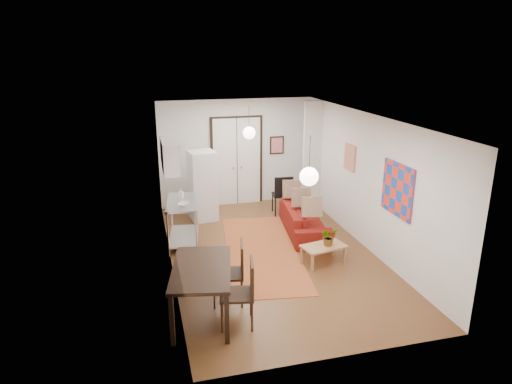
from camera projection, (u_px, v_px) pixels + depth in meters
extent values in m
plane|color=brown|center=(272.00, 254.00, 9.70)|extent=(7.00, 7.00, 0.00)
cube|color=white|center=(273.00, 117.00, 8.83)|extent=(4.20, 7.00, 0.02)
cube|color=white|center=(236.00, 153.00, 12.50)|extent=(4.20, 0.02, 2.90)
cube|color=white|center=(347.00, 264.00, 6.03)|extent=(4.20, 0.02, 2.90)
cube|color=white|center=(168.00, 197.00, 8.76)|extent=(0.02, 7.00, 2.90)
cube|color=white|center=(366.00, 182.00, 9.76)|extent=(0.02, 7.00, 2.90)
cube|color=white|center=(237.00, 162.00, 12.53)|extent=(1.44, 0.06, 2.50)
cube|color=white|center=(312.00, 156.00, 12.06)|extent=(0.50, 0.10, 2.90)
cube|color=white|center=(170.00, 156.00, 10.06)|extent=(0.35, 1.00, 0.70)
cube|color=red|center=(398.00, 190.00, 8.54)|extent=(0.05, 1.00, 1.00)
cube|color=beige|center=(350.00, 158.00, 10.39)|extent=(0.05, 0.50, 0.60)
cube|color=red|center=(277.00, 145.00, 12.70)|extent=(0.40, 0.03, 0.50)
cube|color=#91603C|center=(162.00, 150.00, 10.47)|extent=(0.03, 0.44, 0.54)
sphere|color=white|center=(249.00, 133.00, 10.87)|extent=(0.30, 0.30, 0.30)
cylinder|color=black|center=(249.00, 116.00, 10.75)|extent=(0.01, 0.01, 0.50)
sphere|color=white|center=(309.00, 177.00, 7.18)|extent=(0.30, 0.30, 0.30)
cylinder|color=black|center=(310.00, 152.00, 7.06)|extent=(0.01, 0.01, 0.50)
cube|color=#A65A29|center=(262.00, 251.00, 9.85)|extent=(2.02, 4.17, 0.01)
imported|color=maroon|center=(304.00, 220.00, 10.75)|extent=(2.28, 1.15, 0.64)
cube|color=#AD7F52|center=(324.00, 246.00, 9.18)|extent=(0.96, 0.65, 0.04)
cube|color=#AD7F52|center=(309.00, 261.00, 8.96)|extent=(0.06, 0.06, 0.35)
cube|color=#AD7F52|center=(345.00, 257.00, 9.15)|extent=(0.06, 0.06, 0.35)
cube|color=#AD7F52|center=(302.00, 253.00, 9.32)|extent=(0.06, 0.06, 0.35)
cube|color=#AD7F52|center=(337.00, 249.00, 9.51)|extent=(0.06, 0.06, 0.35)
imported|color=#305F2B|center=(329.00, 236.00, 9.14)|extent=(0.36, 0.39, 0.38)
cube|color=silver|center=(182.00, 202.00, 9.88)|extent=(0.84, 1.40, 0.04)
cube|color=silver|center=(184.00, 236.00, 10.12)|extent=(0.79, 1.35, 0.03)
cylinder|color=silver|center=(172.00, 235.00, 9.39)|extent=(0.04, 0.04, 0.99)
cylinder|color=silver|center=(200.00, 233.00, 9.53)|extent=(0.04, 0.04, 0.99)
cylinder|color=silver|center=(168.00, 215.00, 10.54)|extent=(0.04, 0.04, 0.99)
cylinder|color=silver|center=(193.00, 213.00, 10.67)|extent=(0.04, 0.04, 0.99)
imported|color=beige|center=(184.00, 204.00, 9.59)|extent=(0.31, 0.31, 0.06)
imported|color=teal|center=(181.00, 193.00, 10.08)|extent=(0.12, 0.13, 0.21)
cube|color=white|center=(203.00, 186.00, 11.42)|extent=(0.71, 0.71, 1.77)
cube|color=black|center=(201.00, 269.00, 7.19)|extent=(1.21, 1.74, 0.06)
cube|color=black|center=(182.00, 323.00, 6.55)|extent=(0.08, 0.08, 0.82)
cube|color=black|center=(236.00, 315.00, 6.74)|extent=(0.08, 0.08, 0.82)
cube|color=black|center=(174.00, 276.00, 7.91)|extent=(0.08, 0.08, 0.82)
cube|color=black|center=(219.00, 270.00, 8.10)|extent=(0.08, 0.08, 0.82)
cube|color=#342010|center=(228.00, 274.00, 7.73)|extent=(0.61, 0.59, 0.04)
cube|color=#342010|center=(225.00, 252.00, 7.87)|extent=(0.14, 0.50, 0.55)
cylinder|color=#342010|center=(218.00, 296.00, 7.54)|extent=(0.03, 0.03, 0.52)
cylinder|color=#342010|center=(244.00, 293.00, 7.65)|extent=(0.03, 0.03, 0.52)
cylinder|color=#342010|center=(213.00, 283.00, 7.97)|extent=(0.03, 0.03, 0.52)
cylinder|color=#342010|center=(238.00, 280.00, 8.08)|extent=(0.03, 0.03, 0.52)
cube|color=#342010|center=(237.00, 294.00, 7.09)|extent=(0.61, 0.59, 0.04)
cube|color=#342010|center=(233.00, 271.00, 7.22)|extent=(0.14, 0.50, 0.55)
cylinder|color=#342010|center=(226.00, 319.00, 6.90)|extent=(0.03, 0.03, 0.52)
cylinder|color=#342010|center=(254.00, 315.00, 7.00)|extent=(0.03, 0.03, 0.52)
cylinder|color=#342010|center=(220.00, 303.00, 7.33)|extent=(0.03, 0.03, 0.52)
cylinder|color=#342010|center=(247.00, 300.00, 7.43)|extent=(0.03, 0.03, 0.52)
cube|color=black|center=(282.00, 195.00, 11.93)|extent=(0.53, 0.53, 0.04)
cube|color=black|center=(280.00, 182.00, 12.05)|extent=(0.48, 0.09, 0.52)
cylinder|color=black|center=(276.00, 207.00, 11.77)|extent=(0.03, 0.03, 0.52)
cylinder|color=black|center=(292.00, 206.00, 11.87)|extent=(0.03, 0.03, 0.52)
cylinder|color=black|center=(272.00, 202.00, 12.16)|extent=(0.03, 0.03, 0.52)
cylinder|color=black|center=(287.00, 201.00, 12.26)|extent=(0.03, 0.03, 0.52)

